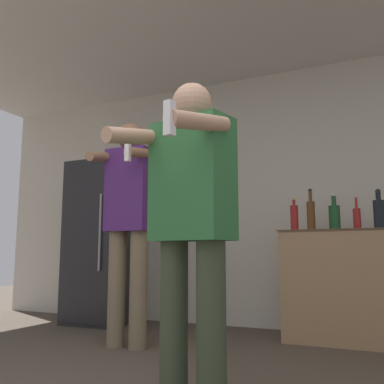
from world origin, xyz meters
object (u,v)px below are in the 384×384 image
at_px(person_woman_foreground, 191,217).
at_px(refrigerator, 105,242).
at_px(bottle_dark_rum, 311,214).
at_px(bottle_amber_bourbon, 334,216).
at_px(person_man_side, 129,216).
at_px(bottle_tall_gin, 294,217).
at_px(bottle_brown_liquor, 379,213).
at_px(bottle_red_label, 357,218).

bearing_deg(person_woman_foreground, refrigerator, 134.17).
xyz_separation_m(refrigerator, bottle_dark_rum, (2.17, -0.05, 0.21)).
xyz_separation_m(refrigerator, bottle_amber_bourbon, (2.36, -0.05, 0.19)).
bearing_deg(bottle_dark_rum, refrigerator, 178.74).
bearing_deg(person_man_side, bottle_tall_gin, 37.82).
height_order(refrigerator, bottle_brown_liquor, refrigerator).
bearing_deg(bottle_brown_liquor, person_woman_foreground, -112.03).
relative_size(bottle_red_label, person_man_side, 0.15).
distance_m(bottle_brown_liquor, person_woman_foreground, 2.09).
distance_m(bottle_red_label, person_man_side, 1.87).
height_order(bottle_brown_liquor, bottle_dark_rum, bottle_dark_rum).
bearing_deg(bottle_tall_gin, bottle_brown_liquor, 0.00).
xyz_separation_m(bottle_red_label, person_man_side, (-1.65, -0.88, 0.01)).
distance_m(bottle_tall_gin, bottle_brown_liquor, 0.68).
height_order(bottle_red_label, bottle_tall_gin, bottle_tall_gin).
bearing_deg(person_man_side, bottle_amber_bourbon, 30.94).
xyz_separation_m(refrigerator, bottle_tall_gin, (2.03, -0.05, 0.19)).
bearing_deg(person_woman_foreground, bottle_dark_rum, 82.78).
bearing_deg(bottle_red_label, bottle_dark_rum, 180.00).
bearing_deg(bottle_amber_bourbon, refrigerator, 178.85).
bearing_deg(bottle_amber_bourbon, bottle_brown_liquor, -0.00).
bearing_deg(bottle_red_label, bottle_brown_liquor, 0.00).
bearing_deg(bottle_red_label, refrigerator, 178.93).
xyz_separation_m(bottle_tall_gin, bottle_dark_rum, (0.14, 0.00, 0.02)).
bearing_deg(bottle_dark_rum, bottle_red_label, 0.00).
bearing_deg(bottle_red_label, bottle_tall_gin, 180.00).
bearing_deg(bottle_dark_rum, person_man_side, -145.41).
bearing_deg(bottle_brown_liquor, refrigerator, 178.99).
xyz_separation_m(bottle_red_label, person_woman_foreground, (-0.61, -1.94, -0.12)).
distance_m(bottle_red_label, bottle_tall_gin, 0.51).
distance_m(refrigerator, person_man_side, 1.30).
height_order(refrigerator, person_woman_foreground, refrigerator).
bearing_deg(bottle_amber_bourbon, person_man_side, -149.06).
height_order(bottle_tall_gin, bottle_brown_liquor, bottle_brown_liquor).
bearing_deg(refrigerator, bottle_red_label, -1.07).
height_order(bottle_tall_gin, person_man_side, person_man_side).
height_order(bottle_red_label, bottle_amber_bourbon, bottle_amber_bourbon).
bearing_deg(person_man_side, bottle_dark_rum, 34.59).
xyz_separation_m(bottle_amber_bourbon, bottle_dark_rum, (-0.19, -0.00, 0.02)).
bearing_deg(bottle_tall_gin, person_man_side, -142.18).
xyz_separation_m(refrigerator, person_woman_foreground, (1.93, -1.98, 0.04)).
height_order(refrigerator, person_man_side, person_man_side).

